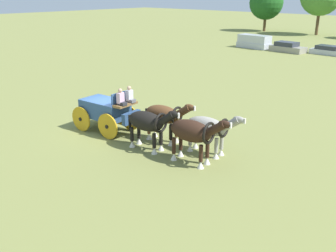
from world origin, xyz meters
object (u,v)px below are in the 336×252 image
object	(u,v)px
parked_vehicle_b	(287,48)
draft_horse_rear_off	(148,123)
parked_vehicle_a	(254,42)
show_wagon	(107,110)
parked_vehicle_c	(329,51)
draft_horse_rear_near	(165,116)
draft_horse_lead_off	(193,133)
draft_horse_lead_near	(209,128)

from	to	relation	value
parked_vehicle_b	draft_horse_rear_off	bearing A→B (deg)	-74.29
parked_vehicle_a	parked_vehicle_b	bearing A→B (deg)	-1.12
show_wagon	parked_vehicle_c	bearing A→B (deg)	92.22
draft_horse_rear_near	draft_horse_lead_off	bearing A→B (deg)	-21.16
draft_horse_lead_near	draft_horse_lead_off	distance (m)	1.31
draft_horse_rear_near	draft_horse_lead_off	distance (m)	2.90
draft_horse_lead_off	parked_vehicle_b	xyz separation A→B (m)	(-12.11, 33.63, -0.91)
draft_horse_lead_near	parked_vehicle_a	bearing A→B (deg)	117.45
draft_horse_rear_off	parked_vehicle_c	bearing A→B (deg)	97.84
draft_horse_lead_near	parked_vehicle_c	distance (m)	34.56
show_wagon	parked_vehicle_a	distance (m)	35.37
draft_horse_lead_off	parked_vehicle_b	size ratio (longest dim) A/B	0.70
draft_horse_rear_near	parked_vehicle_c	distance (m)	34.36
draft_horse_rear_near	draft_horse_lead_near	distance (m)	2.61
draft_horse_rear_near	parked_vehicle_c	size ratio (longest dim) A/B	0.68
draft_horse_rear_off	parked_vehicle_a	size ratio (longest dim) A/B	0.66
draft_horse_rear_near	parked_vehicle_b	xyz separation A→B (m)	(-9.41, 32.58, -0.85)
draft_horse_lead_near	parked_vehicle_a	distance (m)	36.54
show_wagon	parked_vehicle_b	world-z (taller)	show_wagon
show_wagon	draft_horse_rear_off	bearing A→B (deg)	-5.13
parked_vehicle_b	draft_horse_lead_off	bearing A→B (deg)	-70.19
parked_vehicle_b	parked_vehicle_c	bearing A→B (deg)	17.07
draft_horse_rear_off	parked_vehicle_c	world-z (taller)	draft_horse_rear_off
draft_horse_lead_near	parked_vehicle_b	world-z (taller)	draft_horse_lead_near
show_wagon	draft_horse_lead_near	size ratio (longest dim) A/B	1.82
parked_vehicle_b	draft_horse_rear_near	bearing A→B (deg)	-73.89
draft_horse_rear_off	parked_vehicle_b	size ratio (longest dim) A/B	0.69
show_wagon	draft_horse_rear_near	xyz separation A→B (m)	(3.38, 0.98, 0.17)
draft_horse_rear_near	draft_horse_lead_near	bearing A→B (deg)	5.53
parked_vehicle_c	draft_horse_rear_off	bearing A→B (deg)	-82.16
parked_vehicle_a	parked_vehicle_c	distance (m)	9.61
show_wagon	parked_vehicle_b	size ratio (longest dim) A/B	1.27
draft_horse_rear_off	parked_vehicle_a	distance (m)	36.89
draft_horse_rear_near	draft_horse_rear_off	world-z (taller)	draft_horse_rear_near
draft_horse_rear_off	draft_horse_lead_near	distance (m)	2.92
draft_horse_rear_near	draft_horse_lead_near	xyz separation A→B (m)	(2.59, 0.25, -0.08)
draft_horse_rear_off	parked_vehicle_a	bearing A→B (deg)	112.93
draft_horse_rear_off	draft_horse_lead_near	size ratio (longest dim) A/B	0.99
draft_horse_lead_near	draft_horse_lead_off	xyz separation A→B (m)	(0.11, -1.30, 0.14)
draft_horse_lead_off	parked_vehicle_a	distance (m)	37.75
show_wagon	parked_vehicle_b	bearing A→B (deg)	100.18
draft_horse_lead_off	parked_vehicle_c	distance (m)	35.85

